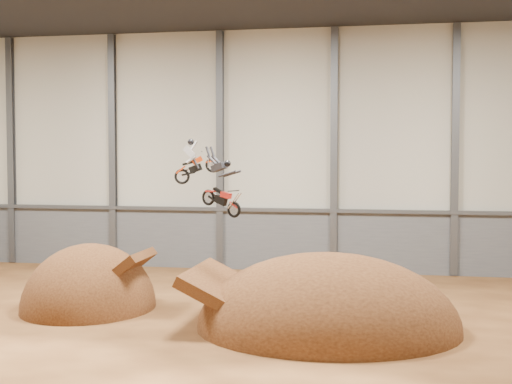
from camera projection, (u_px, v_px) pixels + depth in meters
floor at (214, 333)px, 26.96m from camera, size 40.00×40.00×0.00m
back_wall at (277, 150)px, 41.31m from camera, size 40.00×0.10×14.00m
lower_band_back at (276, 240)px, 41.49m from camera, size 39.80×0.18×3.50m
steel_rail at (276, 210)px, 41.25m from camera, size 39.80×0.35×0.20m
steel_column_0 at (11, 151)px, 44.21m from camera, size 0.40×0.36×13.90m
steel_column_1 at (113, 151)px, 42.97m from camera, size 0.40×0.36×13.90m
steel_column_2 at (220, 150)px, 41.74m from camera, size 0.40×0.36×13.90m
steel_column_3 at (334, 150)px, 40.50m from camera, size 0.40×0.36×13.90m
steel_column_4 at (455, 150)px, 39.26m from camera, size 0.40×0.36×13.90m
takeoff_ramp at (89, 309)px, 31.23m from camera, size 5.71×6.59×5.71m
landing_ramp at (327, 329)px, 27.59m from camera, size 10.20×9.03×5.89m
fmx_rider_a at (200, 156)px, 30.14m from camera, size 2.66×1.35×2.43m
fmx_rider_b at (219, 182)px, 28.44m from camera, size 3.27×2.15×3.03m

